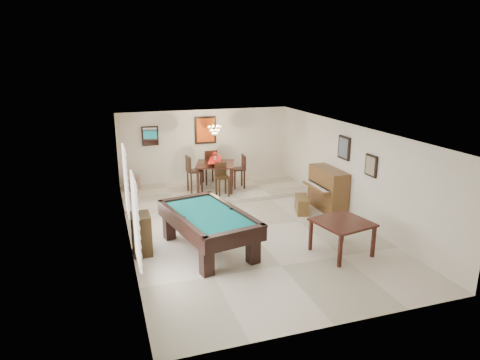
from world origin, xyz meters
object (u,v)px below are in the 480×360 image
flower_vase (215,156)px  dining_chair_west (195,174)px  upright_piano (324,190)px  pool_table (208,232)px  corner_bench (133,183)px  chandelier (215,127)px  piano_bench (302,204)px  dining_chair_north (209,167)px  apothecary_chest (141,234)px  dining_table (215,175)px  dining_chair_south (222,180)px  dining_chair_east (238,172)px  square_table (342,237)px

flower_vase → dining_chair_west: flower_vase is taller
upright_piano → flower_vase: (-2.56, 2.59, 0.64)m
pool_table → upright_piano: 4.17m
corner_bench → chandelier: bearing=-17.2°
piano_bench → dining_chair_north: bearing=120.1°
dining_chair_north → chandelier: size_ratio=1.99×
apothecary_chest → dining_chair_west: 4.36m
corner_bench → chandelier: chandelier is taller
piano_bench → dining_table: 3.21m
flower_vase → dining_chair_north: (-0.02, 0.74, -0.54)m
upright_piano → pool_table: bearing=-157.6°
dining_chair_south → corner_bench: bearing=146.7°
dining_table → apothecary_chest: bearing=-125.6°
dining_table → upright_piano: bearing=-45.3°
upright_piano → corner_bench: size_ratio=2.95×
piano_bench → chandelier: 3.74m
chandelier → dining_chair_south: bearing=-87.4°
dining_chair_west → dining_chair_east: bearing=-96.8°
square_table → chandelier: bearing=106.3°
pool_table → dining_table: 4.37m
piano_bench → dining_chair_east: bearing=114.0°
pool_table → dining_chair_north: 5.09m
dining_table → flower_vase: size_ratio=4.63×
pool_table → piano_bench: bearing=15.1°
upright_piano → dining_chair_south: size_ratio=1.41×
pool_table → dining_chair_west: bearing=70.0°
flower_vase → dining_chair_south: size_ratio=0.25×
piano_bench → chandelier: chandelier is taller
upright_piano → dining_chair_south: (-2.53, 1.86, 0.03)m
square_table → flower_vase: bearing=106.2°
apothecary_chest → dining_chair_south: (2.81, 3.13, 0.18)m
apothecary_chest → dining_chair_south: 4.21m
dining_chair_west → dining_table: bearing=-93.3°
piano_bench → dining_table: dining_table is taller
piano_bench → flower_vase: size_ratio=3.14×
piano_bench → dining_chair_south: 2.64m
dining_chair_north → dining_chair_west: 1.04m
pool_table → piano_bench: pool_table is taller
dining_chair_south → dining_chair_east: dining_chair_east is taller
upright_piano → square_table: bearing=-110.6°
piano_bench → dining_chair_south: (-1.86, 1.82, 0.42)m
apothecary_chest → corner_bench: bearing=88.0°
pool_table → chandelier: chandelier is taller
dining_chair_south → dining_table: bearing=89.4°
dining_chair_east → dining_table: bearing=-90.4°
flower_vase → dining_chair_south: 0.96m
pool_table → dining_chair_east: size_ratio=2.43×
flower_vase → dining_chair_east: (0.78, -0.05, -0.58)m
pool_table → apothecary_chest: bearing=156.3°
flower_vase → corner_bench: size_ratio=0.52×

